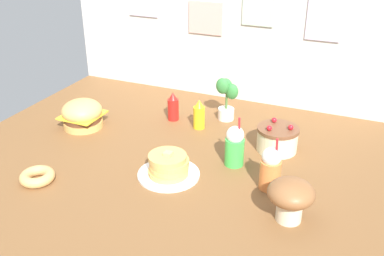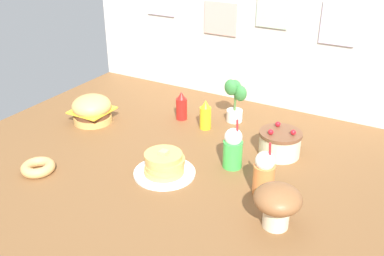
{
  "view_description": "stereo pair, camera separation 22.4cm",
  "coord_description": "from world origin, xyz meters",
  "views": [
    {
      "loc": [
        0.9,
        -1.75,
        1.16
      ],
      "look_at": [
        0.1,
        0.1,
        0.16
      ],
      "focal_mm": 41.57,
      "sensor_mm": 36.0,
      "label": 1
    },
    {
      "loc": [
        1.1,
        -1.65,
        1.16
      ],
      "look_at": [
        0.1,
        0.1,
        0.16
      ],
      "focal_mm": 41.57,
      "sensor_mm": 36.0,
      "label": 2
    }
  ],
  "objects": [
    {
      "name": "ground_plane",
      "position": [
        0.0,
        0.0,
        -0.01
      ],
      "size": [
        2.26,
        1.9,
        0.02
      ],
      "primitive_type": "cube",
      "color": "brown"
    },
    {
      "name": "back_wall",
      "position": [
        0.0,
        0.95,
        0.41
      ],
      "size": [
        2.26,
        0.04,
        0.8
      ],
      "color": "beige",
      "rests_on": "ground_plane"
    },
    {
      "name": "burger",
      "position": [
        -0.63,
        0.17,
        0.08
      ],
      "size": [
        0.23,
        0.23,
        0.17
      ],
      "color": "#DBA859",
      "rests_on": "ground_plane"
    },
    {
      "name": "pancake_stack",
      "position": [
        0.07,
        -0.12,
        0.05
      ],
      "size": [
        0.3,
        0.3,
        0.13
      ],
      "color": "white",
      "rests_on": "ground_plane"
    },
    {
      "name": "layer_cake",
      "position": [
        0.49,
        0.34,
        0.07
      ],
      "size": [
        0.22,
        0.22,
        0.16
      ],
      "color": "beige",
      "rests_on": "ground_plane"
    },
    {
      "name": "ketchup_bottle",
      "position": [
        -0.18,
        0.47,
        0.08
      ],
      "size": [
        0.07,
        0.07,
        0.18
      ],
      "color": "red",
      "rests_on": "ground_plane"
    },
    {
      "name": "mustard_bottle",
      "position": [
        0.01,
        0.42,
        0.08
      ],
      "size": [
        0.07,
        0.07,
        0.18
      ],
      "color": "yellow",
      "rests_on": "ground_plane"
    },
    {
      "name": "cream_soda_cup",
      "position": [
        0.33,
        0.11,
        0.1
      ],
      "size": [
        0.1,
        0.1,
        0.27
      ],
      "color": "green",
      "rests_on": "ground_plane"
    },
    {
      "name": "orange_float_cup",
      "position": [
        0.54,
        -0.03,
        0.1
      ],
      "size": [
        0.1,
        0.1,
        0.27
      ],
      "color": "orange",
      "rests_on": "ground_plane"
    },
    {
      "name": "donut_pink_glaze",
      "position": [
        -0.48,
        -0.41,
        0.03
      ],
      "size": [
        0.16,
        0.16,
        0.05
      ],
      "color": "tan",
      "rests_on": "ground_plane"
    },
    {
      "name": "potted_plant",
      "position": [
        0.11,
        0.6,
        0.14
      ],
      "size": [
        0.13,
        0.1,
        0.27
      ],
      "color": "white",
      "rests_on": "ground_plane"
    },
    {
      "name": "mushroom_stool",
      "position": [
        0.68,
        -0.22,
        0.11
      ],
      "size": [
        0.19,
        0.19,
        0.19
      ],
      "color": "beige",
      "rests_on": "ground_plane"
    }
  ]
}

